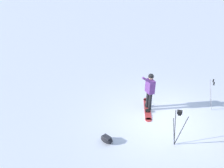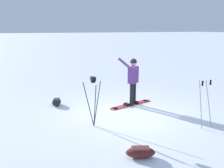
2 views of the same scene
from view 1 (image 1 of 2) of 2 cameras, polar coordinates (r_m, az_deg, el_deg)
ground_plane at (r=9.38m, az=13.00°, el=-9.17°), size 300.00×300.00×0.00m
snowboarder at (r=9.43m, az=9.75°, el=-1.03°), size 0.73×0.55×1.73m
snowboard at (r=9.92m, az=9.15°, el=-6.30°), size 1.83×0.60×0.10m
camera_tripod at (r=7.75m, az=16.75°, el=-9.18°), size 0.54×0.49×1.44m
gear_bag_small at (r=8.10m, az=-1.38°, el=-14.05°), size 0.49×0.58×0.25m
ski_poles at (r=10.38m, az=24.37°, el=-1.53°), size 0.37×0.32×1.33m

